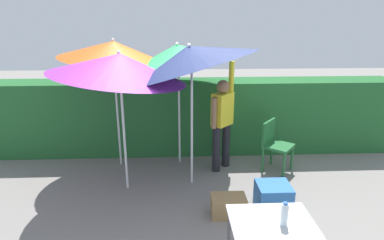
{
  "coord_description": "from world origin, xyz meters",
  "views": [
    {
      "loc": [
        -0.22,
        -4.39,
        2.62
      ],
      "look_at": [
        0.0,
        0.3,
        1.1
      ],
      "focal_mm": 30.4,
      "sensor_mm": 36.0,
      "label": 1
    }
  ],
  "objects_px": {
    "umbrella_rainbow": "(119,66)",
    "umbrella_navy": "(113,51)",
    "umbrella_yellow": "(178,54)",
    "chair_plastic": "(275,143)",
    "person_vendor": "(222,118)",
    "umbrella_orange": "(190,58)",
    "bottle_water": "(284,214)",
    "crate_cardboard": "(228,206)",
    "folding_table": "(271,229)",
    "cooler_box": "(273,197)"
  },
  "relations": [
    {
      "from": "umbrella_orange",
      "to": "crate_cardboard",
      "type": "height_order",
      "value": "umbrella_orange"
    },
    {
      "from": "umbrella_orange",
      "to": "chair_plastic",
      "type": "xyz_separation_m",
      "value": [
        1.48,
        0.44,
        -1.53
      ]
    },
    {
      "from": "umbrella_rainbow",
      "to": "cooler_box",
      "type": "bearing_deg",
      "value": -18.69
    },
    {
      "from": "umbrella_rainbow",
      "to": "person_vendor",
      "type": "height_order",
      "value": "umbrella_rainbow"
    },
    {
      "from": "umbrella_rainbow",
      "to": "bottle_water",
      "type": "relative_size",
      "value": 9.39
    },
    {
      "from": "umbrella_rainbow",
      "to": "person_vendor",
      "type": "relative_size",
      "value": 1.2
    },
    {
      "from": "umbrella_navy",
      "to": "cooler_box",
      "type": "xyz_separation_m",
      "value": [
        2.37,
        -1.6,
        -1.86
      ]
    },
    {
      "from": "umbrella_orange",
      "to": "folding_table",
      "type": "height_order",
      "value": "umbrella_orange"
    },
    {
      "from": "umbrella_orange",
      "to": "folding_table",
      "type": "distance_m",
      "value": 2.6
    },
    {
      "from": "person_vendor",
      "to": "cooler_box",
      "type": "bearing_deg",
      "value": -67.31
    },
    {
      "from": "umbrella_rainbow",
      "to": "umbrella_orange",
      "type": "distance_m",
      "value": 1.02
    },
    {
      "from": "cooler_box",
      "to": "crate_cardboard",
      "type": "distance_m",
      "value": 0.65
    },
    {
      "from": "cooler_box",
      "to": "person_vendor",
      "type": "bearing_deg",
      "value": 112.69
    },
    {
      "from": "umbrella_rainbow",
      "to": "umbrella_yellow",
      "type": "relative_size",
      "value": 0.96
    },
    {
      "from": "cooler_box",
      "to": "bottle_water",
      "type": "xyz_separation_m",
      "value": [
        -0.34,
        -1.38,
        0.67
      ]
    },
    {
      "from": "person_vendor",
      "to": "cooler_box",
      "type": "height_order",
      "value": "person_vendor"
    },
    {
      "from": "umbrella_yellow",
      "to": "person_vendor",
      "type": "xyz_separation_m",
      "value": [
        0.74,
        -0.26,
        -1.06
      ]
    },
    {
      "from": "umbrella_navy",
      "to": "person_vendor",
      "type": "height_order",
      "value": "umbrella_navy"
    },
    {
      "from": "umbrella_yellow",
      "to": "chair_plastic",
      "type": "xyz_separation_m",
      "value": [
        1.66,
        -0.37,
        -1.48
      ]
    },
    {
      "from": "crate_cardboard",
      "to": "bottle_water",
      "type": "xyz_separation_m",
      "value": [
        0.3,
        -1.27,
        0.72
      ]
    },
    {
      "from": "umbrella_navy",
      "to": "person_vendor",
      "type": "bearing_deg",
      "value": -8.48
    },
    {
      "from": "umbrella_orange",
      "to": "folding_table",
      "type": "xyz_separation_m",
      "value": [
        0.69,
        -2.1,
        -1.38
      ]
    },
    {
      "from": "chair_plastic",
      "to": "folding_table",
      "type": "relative_size",
      "value": 1.11
    },
    {
      "from": "cooler_box",
      "to": "crate_cardboard",
      "type": "height_order",
      "value": "cooler_box"
    },
    {
      "from": "crate_cardboard",
      "to": "umbrella_yellow",
      "type": "bearing_deg",
      "value": 111.14
    },
    {
      "from": "umbrella_rainbow",
      "to": "umbrella_navy",
      "type": "distance_m",
      "value": 0.92
    },
    {
      "from": "crate_cardboard",
      "to": "folding_table",
      "type": "relative_size",
      "value": 0.58
    },
    {
      "from": "chair_plastic",
      "to": "crate_cardboard",
      "type": "xyz_separation_m",
      "value": [
        -1.0,
        -1.33,
        -0.37
      ]
    },
    {
      "from": "umbrella_yellow",
      "to": "chair_plastic",
      "type": "distance_m",
      "value": 2.25
    },
    {
      "from": "chair_plastic",
      "to": "bottle_water",
      "type": "relative_size",
      "value": 3.71
    },
    {
      "from": "umbrella_navy",
      "to": "crate_cardboard",
      "type": "distance_m",
      "value": 3.1
    },
    {
      "from": "umbrella_navy",
      "to": "person_vendor",
      "type": "xyz_separation_m",
      "value": [
        1.81,
        -0.27,
        -1.12
      ]
    },
    {
      "from": "umbrella_orange",
      "to": "bottle_water",
      "type": "xyz_separation_m",
      "value": [
        0.78,
        -2.16,
        -1.18
      ]
    },
    {
      "from": "person_vendor",
      "to": "crate_cardboard",
      "type": "distance_m",
      "value": 1.65
    },
    {
      "from": "person_vendor",
      "to": "bottle_water",
      "type": "xyz_separation_m",
      "value": [
        0.22,
        -2.71,
        -0.07
      ]
    },
    {
      "from": "crate_cardboard",
      "to": "folding_table",
      "type": "distance_m",
      "value": 1.33
    },
    {
      "from": "umbrella_rainbow",
      "to": "crate_cardboard",
      "type": "height_order",
      "value": "umbrella_rainbow"
    },
    {
      "from": "umbrella_rainbow",
      "to": "cooler_box",
      "type": "height_order",
      "value": "umbrella_rainbow"
    },
    {
      "from": "chair_plastic",
      "to": "umbrella_navy",
      "type": "bearing_deg",
      "value": 172.11
    },
    {
      "from": "umbrella_navy",
      "to": "crate_cardboard",
      "type": "bearing_deg",
      "value": -44.68
    },
    {
      "from": "umbrella_navy",
      "to": "person_vendor",
      "type": "distance_m",
      "value": 2.15
    },
    {
      "from": "umbrella_orange",
      "to": "umbrella_yellow",
      "type": "xyz_separation_m",
      "value": [
        -0.18,
        0.81,
        -0.04
      ]
    },
    {
      "from": "cooler_box",
      "to": "umbrella_yellow",
      "type": "bearing_deg",
      "value": 129.2
    },
    {
      "from": "umbrella_orange",
      "to": "crate_cardboard",
      "type": "xyz_separation_m",
      "value": [
        0.48,
        -0.89,
        -1.9
      ]
    },
    {
      "from": "bottle_water",
      "to": "umbrella_rainbow",
      "type": "bearing_deg",
      "value": 130.44
    },
    {
      "from": "umbrella_navy",
      "to": "folding_table",
      "type": "xyz_separation_m",
      "value": [
        1.94,
        -2.92,
        -1.4
      ]
    },
    {
      "from": "crate_cardboard",
      "to": "cooler_box",
      "type": "bearing_deg",
      "value": 9.44
    },
    {
      "from": "cooler_box",
      "to": "crate_cardboard",
      "type": "xyz_separation_m",
      "value": [
        -0.64,
        -0.11,
        -0.05
      ]
    },
    {
      "from": "umbrella_rainbow",
      "to": "bottle_water",
      "type": "distance_m",
      "value": 2.96
    },
    {
      "from": "umbrella_navy",
      "to": "cooler_box",
      "type": "relative_size",
      "value": 5.03
    }
  ]
}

